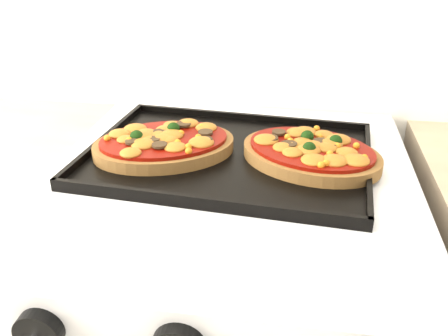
# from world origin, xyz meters

# --- Properties ---
(knob_left) EXTENTS (0.06, 0.02, 0.06)m
(knob_left) POSITION_xyz_m (-0.20, 1.37, 0.85)
(knob_left) COLOR black
(knob_left) RESTS_ON control_panel
(baking_tray) EXTENTS (0.49, 0.38, 0.02)m
(baking_tray) POSITION_xyz_m (-0.04, 1.73, 0.92)
(baking_tray) COLOR black
(baking_tray) RESTS_ON stove
(pizza_left) EXTENTS (0.29, 0.25, 0.03)m
(pizza_left) POSITION_xyz_m (-0.14, 1.73, 0.94)
(pizza_left) COLOR brown
(pizza_left) RESTS_ON baking_tray
(pizza_right) EXTENTS (0.28, 0.25, 0.03)m
(pizza_right) POSITION_xyz_m (0.10, 1.73, 0.94)
(pizza_right) COLOR brown
(pizza_right) RESTS_ON baking_tray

